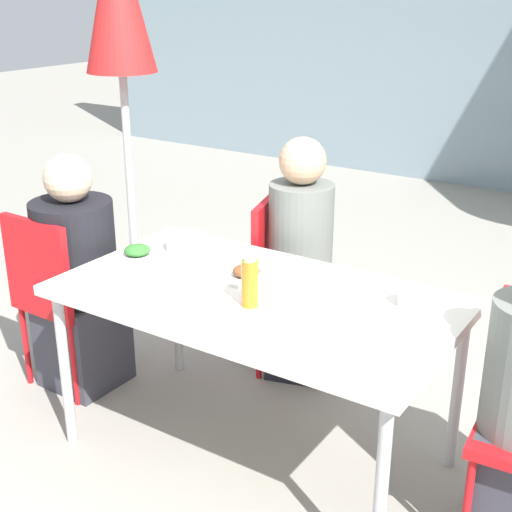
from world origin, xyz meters
TOP-DOWN VIEW (x-y plane):
  - ground_plane at (0.00, 0.00)m, footprint 24.00×24.00m
  - dining_table at (0.00, 0.00)m, footprint 1.53×0.85m
  - chair_left at (-1.07, -0.06)m, footprint 0.41×0.41m
  - person_left at (-1.02, 0.02)m, footprint 0.38×0.38m
  - chair_far at (-0.28, 0.70)m, footprint 0.49×0.49m
  - person_far at (-0.19, 0.68)m, footprint 0.34×0.34m
  - closed_umbrella at (-1.35, 0.77)m, footprint 0.38×0.38m
  - plate_0 at (-0.10, 0.09)m, footprint 0.20×0.20m
  - plate_1 at (-0.63, 0.02)m, footprint 0.21×0.21m
  - bottle at (0.05, -0.11)m, footprint 0.06×0.06m
  - drinking_cup at (0.54, 0.20)m, footprint 0.08×0.08m
  - salad_bowl at (-0.51, 0.23)m, footprint 0.19×0.19m

SIDE VIEW (x-z plane):
  - ground_plane at x=0.00m, z-range 0.00..0.00m
  - chair_left at x=-1.07m, z-range 0.08..0.96m
  - chair_far at x=-0.28m, z-range 0.08..0.96m
  - person_left at x=-1.02m, z-range -0.04..1.10m
  - person_far at x=-0.19m, z-range -0.02..1.18m
  - dining_table at x=0.00m, z-range 0.31..1.05m
  - plate_0 at x=-0.10m, z-range 0.73..0.79m
  - plate_1 at x=-0.63m, z-range 0.73..0.79m
  - salad_bowl at x=-0.51m, z-range 0.74..0.80m
  - drinking_cup at x=0.54m, z-range 0.74..0.82m
  - bottle at x=0.05m, z-range 0.73..0.93m
  - closed_umbrella at x=-1.35m, z-range 0.58..2.79m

